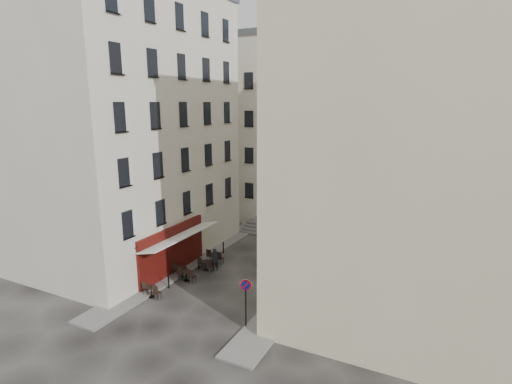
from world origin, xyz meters
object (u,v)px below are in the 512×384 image
Objects in this scene: bistro_table_a at (152,290)px; pedestrian at (215,260)px; no_parking_sign at (246,294)px; bistro_table_b at (187,275)px.

pedestrian reaches higher than bistro_table_a.
bistro_table_a is at bearing 32.22° from pedestrian.
no_parking_sign is at bearing 90.78° from pedestrian.
pedestrian is (0.75, 2.36, 0.36)m from bistro_table_b.
bistro_table_a is (-6.90, 0.42, -1.53)m from no_parking_sign.
pedestrian is (-5.58, 5.68, -1.16)m from no_parking_sign.
no_parking_sign is at bearing -3.46° from bistro_table_a.
no_parking_sign is 7.30m from bistro_table_b.
bistro_table_b is at bearing 28.72° from pedestrian.
no_parking_sign is at bearing -27.67° from bistro_table_b.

